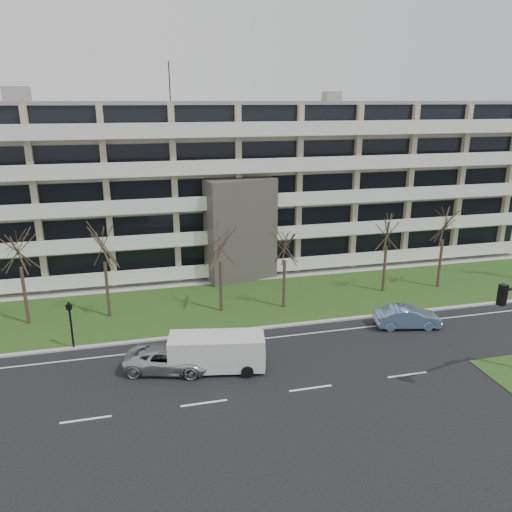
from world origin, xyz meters
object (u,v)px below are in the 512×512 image
object	(u,v)px
silver_pickup	(169,359)
blue_sedan	(407,317)
pedestrian_signal	(70,319)
white_van	(218,349)

from	to	relation	value
silver_pickup	blue_sedan	xyz separation A→B (m)	(16.82, 1.94, 0.02)
silver_pickup	pedestrian_signal	world-z (taller)	pedestrian_signal
silver_pickup	white_van	distance (m)	2.99
white_van	pedestrian_signal	bearing A→B (deg)	161.85
blue_sedan	pedestrian_signal	xyz separation A→B (m)	(-22.63, 2.20, 1.32)
blue_sedan	pedestrian_signal	size ratio (longest dim) A/B	1.40
white_van	pedestrian_signal	distance (m)	9.92
blue_sedan	pedestrian_signal	distance (m)	22.77
silver_pickup	white_van	bearing A→B (deg)	-85.34
silver_pickup	pedestrian_signal	distance (m)	7.26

